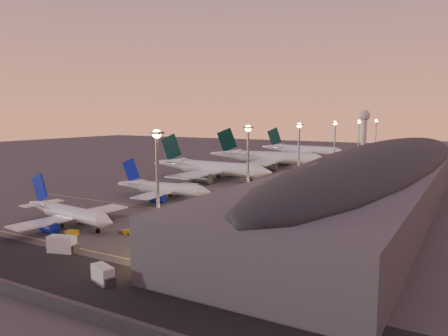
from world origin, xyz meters
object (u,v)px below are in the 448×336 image
at_px(baggage_tug_b, 126,232).
at_px(airliner_narrow_north, 162,188).
at_px(radar_tower, 364,123).
at_px(airliner_wide_near, 209,168).
at_px(baggage_tug_c, 222,208).
at_px(airliner_narrow_south, 67,213).
at_px(baggage_tug_a, 70,233).
at_px(airliner_wide_mid, 266,157).
at_px(catering_truck_b, 104,275).
at_px(catering_truck_a, 63,245).
at_px(airliner_wide_far, 301,150).

bearing_deg(baggage_tug_b, airliner_narrow_north, 111.48).
height_order(radar_tower, baggage_tug_b, radar_tower).
bearing_deg(airliner_wide_near, baggage_tug_c, -51.94).
bearing_deg(baggage_tug_b, airliner_narrow_south, 179.13).
xyz_separation_m(airliner_narrow_north, baggage_tug_a, (10.25, -48.48, -2.90)).
bearing_deg(radar_tower, airliner_wide_mid, -96.87).
bearing_deg(airliner_wide_near, catering_truck_b, -63.91).
relative_size(airliner_narrow_north, baggage_tug_a, 8.44).
bearing_deg(baggage_tug_c, baggage_tug_b, -81.09).
distance_m(airliner_wide_near, catering_truck_b, 122.57).
height_order(radar_tower, catering_truck_a, radar_tower).
relative_size(airliner_wide_mid, catering_truck_a, 10.05).
height_order(airliner_wide_mid, baggage_tug_b, airliner_wide_mid).
bearing_deg(baggage_tug_b, airliner_wide_mid, 95.33).
relative_size(airliner_narrow_north, baggage_tug_b, 10.69).
distance_m(airliner_narrow_south, catering_truck_a, 23.73).
xyz_separation_m(baggage_tug_a, baggage_tug_c, (17.11, 42.67, -0.04)).
relative_size(airliner_narrow_north, catering_truck_b, 6.49).
distance_m(airliner_narrow_south, airliner_wide_mid, 141.42).
bearing_deg(baggage_tug_c, catering_truck_a, -78.90).
height_order(airliner_narrow_south, catering_truck_a, airliner_narrow_south).
relative_size(airliner_wide_near, airliner_wide_far, 1.00).
relative_size(radar_tower, catering_truck_a, 4.86).
relative_size(airliner_wide_near, airliner_wide_mid, 0.93).
bearing_deg(airliner_wide_near, baggage_tug_b, -68.15).
bearing_deg(airliner_narrow_north, airliner_narrow_south, -92.50).
xyz_separation_m(airliner_wide_near, catering_truck_a, (29.36, -104.15, -3.49)).
bearing_deg(radar_tower, airliner_narrow_north, -92.78).
bearing_deg(airliner_wide_mid, baggage_tug_c, -79.04).
bearing_deg(airliner_wide_far, catering_truck_b, -69.25).
relative_size(radar_tower, catering_truck_b, 5.62).
bearing_deg(baggage_tug_c, catering_truck_b, -59.15).
xyz_separation_m(baggage_tug_b, catering_truck_b, (18.61, -25.49, 0.96)).
height_order(airliner_narrow_north, catering_truck_a, airliner_narrow_north).
distance_m(airliner_narrow_south, baggage_tug_b, 19.04).
height_order(airliner_wide_mid, baggage_tug_c, airliner_wide_mid).
distance_m(baggage_tug_b, catering_truck_a, 17.53).
relative_size(radar_tower, baggage_tug_c, 7.80).
height_order(radar_tower, baggage_tug_a, radar_tower).
distance_m(airliner_wide_far, radar_tower, 93.71).
height_order(airliner_narrow_north, baggage_tug_a, airliner_narrow_north).
bearing_deg(airliner_wide_near, baggage_tug_a, -75.61).
relative_size(baggage_tug_b, baggage_tug_c, 0.84).
bearing_deg(airliner_wide_far, baggage_tug_c, -69.01).
relative_size(baggage_tug_a, baggage_tug_c, 1.07).
relative_size(baggage_tug_c, catering_truck_b, 0.72).
relative_size(airliner_narrow_north, catering_truck_a, 5.62).
height_order(baggage_tug_b, baggage_tug_c, baggage_tug_c).
bearing_deg(catering_truck_b, airliner_narrow_north, 139.63).
bearing_deg(baggage_tug_a, catering_truck_b, -43.99).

